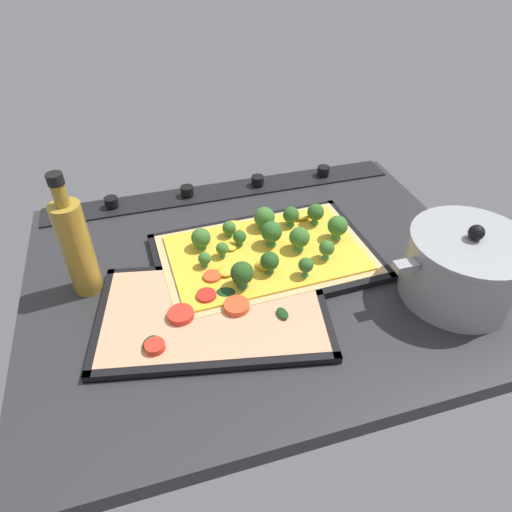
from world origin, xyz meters
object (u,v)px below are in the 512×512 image
Objects in this scene: baking_tray_back at (213,313)px; cooking_pot at (463,267)px; broccoli_pizza at (268,249)px; veggie_pizza_back at (212,310)px; baking_tray_front at (265,258)px; oil_bottle at (76,246)px.

cooking_pot reaches higher than baking_tray_back.
baking_tray_back is (12.52, 11.10, -1.80)cm from broccoli_pizza.
baking_tray_back is 1.55× the size of cooking_pot.
veggie_pizza_back is 40.36cm from cooking_pot.
veggie_pizza_back is (12.03, 10.67, 0.69)cm from baking_tray_front.
baking_tray_front is at bearing -31.83° from cooking_pot.
cooking_pot reaches higher than veggie_pizza_back.
oil_bottle reaches higher than broccoli_pizza.
baking_tray_front is 1.01× the size of baking_tray_back.
broccoli_pizza is 0.94× the size of baking_tray_back.
oil_bottle is (58.25, -18.40, 3.26)cm from cooking_pot.
broccoli_pizza is at bearing -32.97° from cooking_pot.
veggie_pizza_back is (0.11, -0.04, 0.68)cm from baking_tray_back.
cooking_pot is 61.17cm from oil_bottle.
cooking_pot is at bearing 170.78° from veggie_pizza_back.
baking_tray_back is at bearing 41.55° from broccoli_pizza.
oil_bottle is at bearing -32.62° from baking_tray_back.
veggie_pizza_back is at bearing 41.20° from broccoli_pizza.
oil_bottle is at bearing -17.53° from cooking_pot.
veggie_pizza_back is at bearing -20.06° from baking_tray_back.
cooking_pot is at bearing 148.17° from baking_tray_front.
baking_tray_back is at bearing 159.94° from veggie_pizza_back.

